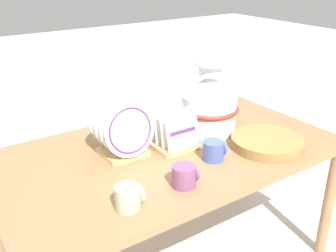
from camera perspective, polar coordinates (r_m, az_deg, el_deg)
The scene contains 8 objects.
display_table at distance 1.79m, azimuth 0.00°, elevation -5.13°, with size 1.53×0.87×0.65m.
ceramic_vase at distance 1.90m, azimuth 5.97°, elevation 3.53°, with size 0.29×0.29×0.35m.
dish_rack_round_plates at distance 1.67m, azimuth -6.53°, elevation -1.03°, with size 0.23×0.19×0.25m.
dish_rack_square_plates at distance 1.75m, azimuth 0.66°, elevation -1.33°, with size 0.18×0.18×0.18m.
wicker_charger_stack at distance 1.82m, azimuth 14.15°, elevation -2.32°, with size 0.32×0.32×0.04m.
mug_plum_glaze at distance 1.47m, azimuth 2.45°, elevation -7.23°, with size 0.10×0.09×0.08m.
mug_cobalt_glaze at distance 1.66m, azimuth 6.69°, elevation -3.52°, with size 0.10×0.09×0.08m.
mug_sage_glaze at distance 1.36m, azimuth -5.69°, elevation -10.23°, with size 0.10×0.09×0.08m.
Camera 1 is at (-0.89, -1.30, 1.44)m, focal length 42.00 mm.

